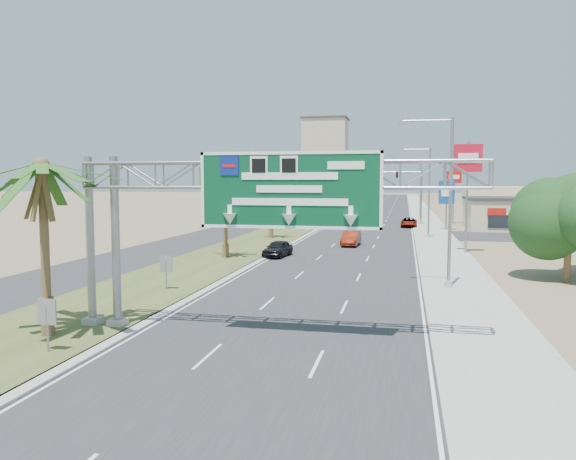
% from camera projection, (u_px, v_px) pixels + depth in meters
% --- Properties ---
extents(ground, '(600.00, 600.00, 0.00)m').
position_uv_depth(ground, '(186.00, 453.00, 13.11)').
color(ground, '#8C7A59').
rests_on(ground, ground).
extents(road, '(12.00, 300.00, 0.02)m').
position_uv_depth(road, '(381.00, 211.00, 120.39)').
color(road, '#28282B').
rests_on(road, ground).
extents(sidewalk_right, '(4.00, 300.00, 0.10)m').
position_uv_depth(sidewalk_right, '(422.00, 211.00, 118.65)').
color(sidewalk_right, '#9E9B93').
rests_on(sidewalk_right, ground).
extents(median_grass, '(7.00, 300.00, 0.12)m').
position_uv_depth(median_grass, '(335.00, 210.00, 122.42)').
color(median_grass, '#3C4F23').
rests_on(median_grass, ground).
extents(opposing_road, '(8.00, 300.00, 0.02)m').
position_uv_depth(opposing_road, '(304.00, 210.00, 123.85)').
color(opposing_road, '#28282B').
rests_on(opposing_road, ground).
extents(sign_gantry, '(16.75, 1.24, 7.50)m').
position_uv_depth(sign_gantry, '(253.00, 188.00, 22.49)').
color(sign_gantry, gray).
rests_on(sign_gantry, ground).
extents(palm_near, '(5.70, 5.70, 8.35)m').
position_uv_depth(palm_near, '(42.00, 166.00, 22.19)').
color(palm_near, brown).
rests_on(palm_near, ground).
extents(palm_row_b, '(3.99, 3.99, 5.95)m').
position_uv_depth(palm_row_b, '(225.00, 199.00, 45.83)').
color(palm_row_b, brown).
rests_on(palm_row_b, ground).
extents(palm_row_c, '(3.99, 3.99, 6.75)m').
position_uv_depth(palm_row_c, '(271.00, 187.00, 61.37)').
color(palm_row_c, brown).
rests_on(palm_row_c, ground).
extents(palm_row_d, '(3.99, 3.99, 5.45)m').
position_uv_depth(palm_row_d, '(301.00, 195.00, 79.03)').
color(palm_row_d, brown).
rests_on(palm_row_d, ground).
extents(palm_row_e, '(3.99, 3.99, 6.15)m').
position_uv_depth(palm_row_e, '(321.00, 188.00, 97.50)').
color(palm_row_e, brown).
rests_on(palm_row_e, ground).
extents(palm_row_f, '(3.99, 3.99, 5.75)m').
position_uv_depth(palm_row_f, '(338.00, 189.00, 121.91)').
color(palm_row_f, brown).
rests_on(palm_row_f, ground).
extents(streetlight_near, '(3.27, 0.44, 10.00)m').
position_uv_depth(streetlight_near, '(447.00, 210.00, 32.68)').
color(streetlight_near, gray).
rests_on(streetlight_near, ground).
extents(streetlight_mid, '(3.27, 0.44, 10.00)m').
position_uv_depth(streetlight_mid, '(427.00, 196.00, 61.93)').
color(streetlight_mid, gray).
rests_on(streetlight_mid, ground).
extents(streetlight_far, '(3.27, 0.44, 10.00)m').
position_uv_depth(streetlight_far, '(419.00, 191.00, 97.04)').
color(streetlight_far, gray).
rests_on(streetlight_far, ground).
extents(signal_mast, '(10.28, 0.71, 8.00)m').
position_uv_depth(signal_mast, '(407.00, 192.00, 81.83)').
color(signal_mast, gray).
rests_on(signal_mast, ground).
extents(store_building, '(18.00, 10.00, 4.00)m').
position_uv_depth(store_building, '(539.00, 215.00, 72.83)').
color(store_building, '#CEBE8B').
rests_on(store_building, ground).
extents(oak_near, '(4.50, 4.50, 6.80)m').
position_uv_depth(oak_near, '(570.00, 210.00, 35.02)').
color(oak_near, brown).
rests_on(oak_near, ground).
extents(median_signback_a, '(0.75, 0.08, 2.08)m').
position_uv_depth(median_signback_a, '(47.00, 316.00, 20.43)').
color(median_signback_a, gray).
rests_on(median_signback_a, ground).
extents(median_signback_b, '(0.75, 0.08, 2.08)m').
position_uv_depth(median_signback_b, '(166.00, 267.00, 32.27)').
color(median_signback_b, gray).
rests_on(median_signback_b, ground).
extents(tower_distant, '(20.00, 16.00, 35.00)m').
position_uv_depth(tower_distant, '(325.00, 157.00, 261.91)').
color(tower_distant, tan).
rests_on(tower_distant, ground).
extents(building_distant_left, '(24.00, 14.00, 6.00)m').
position_uv_depth(building_distant_left, '(245.00, 192.00, 178.05)').
color(building_distant_left, '#CEBE8B').
rests_on(building_distant_left, ground).
extents(building_distant_right, '(20.00, 12.00, 5.00)m').
position_uv_depth(building_distant_right, '(505.00, 196.00, 143.32)').
color(building_distant_right, '#CEBE8B').
rests_on(building_distant_right, ground).
extents(car_left_lane, '(2.16, 4.25, 1.39)m').
position_uv_depth(car_left_lane, '(278.00, 249.00, 47.09)').
color(car_left_lane, black).
rests_on(car_left_lane, ground).
extents(car_mid_lane, '(1.71, 4.44, 1.44)m').
position_uv_depth(car_mid_lane, '(351.00, 239.00, 55.20)').
color(car_mid_lane, maroon).
rests_on(car_mid_lane, ground).
extents(car_right_lane, '(2.28, 4.75, 1.31)m').
position_uv_depth(car_right_lane, '(409.00, 223.00, 77.36)').
color(car_right_lane, gray).
rests_on(car_right_lane, ground).
extents(car_far, '(2.33, 4.60, 1.28)m').
position_uv_depth(car_far, '(347.00, 219.00, 86.00)').
color(car_far, black).
rests_on(car_far, ground).
extents(pole_sign_red_near, '(2.41, 0.39, 9.74)m').
position_uv_depth(pole_sign_red_near, '(468.00, 165.00, 48.55)').
color(pole_sign_red_near, gray).
rests_on(pole_sign_red_near, ground).
extents(pole_sign_blue, '(2.02, 0.57, 6.62)m').
position_uv_depth(pole_sign_blue, '(447.00, 194.00, 72.31)').
color(pole_sign_blue, gray).
rests_on(pole_sign_blue, ground).
extents(pole_sign_red_far, '(2.22, 0.60, 8.07)m').
position_uv_depth(pole_sign_red_far, '(454.00, 181.00, 83.40)').
color(pole_sign_red_far, gray).
rests_on(pole_sign_red_far, ground).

